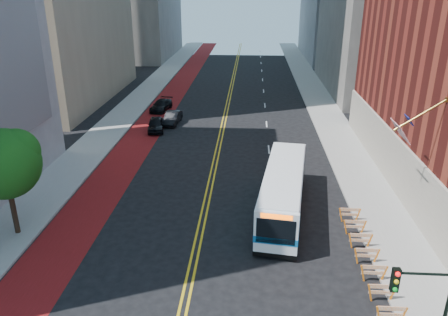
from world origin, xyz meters
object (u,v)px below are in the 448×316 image
at_px(traffic_signal, 422,305).
at_px(car_c, 161,105).
at_px(car_b, 172,118).
at_px(transit_bus, 283,190).
at_px(car_a, 156,124).
at_px(street_tree, 5,161).

height_order(traffic_signal, car_c, traffic_signal).
height_order(traffic_signal, car_b, traffic_signal).
xyz_separation_m(traffic_signal, transit_bus, (-4.08, 13.44, -2.08)).
bearing_deg(car_a, transit_bus, -63.04).
bearing_deg(car_a, car_b, 53.58).
distance_m(traffic_signal, car_c, 42.16).
height_order(street_tree, car_a, street_tree).
bearing_deg(traffic_signal, car_c, 114.43).
relative_size(car_b, car_c, 0.93).
bearing_deg(traffic_signal, car_b, 114.56).
bearing_deg(transit_bus, car_b, 127.18).
height_order(traffic_signal, transit_bus, traffic_signal).
height_order(street_tree, traffic_signal, street_tree).
height_order(transit_bus, car_a, transit_bus).
bearing_deg(car_c, street_tree, -87.60).
relative_size(street_tree, car_c, 1.51).
relative_size(traffic_signal, transit_bus, 0.44).
bearing_deg(car_b, street_tree, -99.29).
bearing_deg(transit_bus, car_a, 133.76).
xyz_separation_m(transit_bus, car_a, (-12.32, 16.99, -0.95)).
relative_size(traffic_signal, car_a, 1.25).
height_order(transit_bus, car_c, transit_bus).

